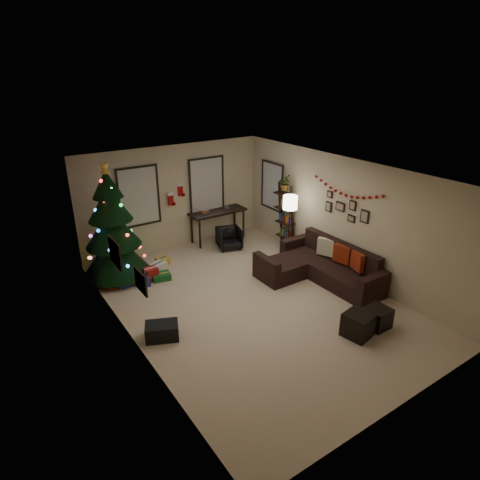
% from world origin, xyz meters
% --- Properties ---
extents(floor, '(7.00, 7.00, 0.00)m').
position_xyz_m(floor, '(0.00, 0.00, 0.00)').
color(floor, beige).
rests_on(floor, ground).
extents(ceiling, '(7.00, 7.00, 0.00)m').
position_xyz_m(ceiling, '(0.00, 0.00, 2.70)').
color(ceiling, white).
rests_on(ceiling, floor).
extents(wall_back, '(5.00, 0.00, 5.00)m').
position_xyz_m(wall_back, '(0.00, 3.50, 1.35)').
color(wall_back, beige).
rests_on(wall_back, floor).
extents(wall_front, '(5.00, 0.00, 5.00)m').
position_xyz_m(wall_front, '(0.00, -3.50, 1.35)').
color(wall_front, beige).
rests_on(wall_front, floor).
extents(wall_left, '(0.00, 7.00, 7.00)m').
position_xyz_m(wall_left, '(-2.50, 0.00, 1.35)').
color(wall_left, beige).
rests_on(wall_left, floor).
extents(wall_right, '(0.00, 7.00, 7.00)m').
position_xyz_m(wall_right, '(2.50, 0.00, 1.35)').
color(wall_right, beige).
rests_on(wall_right, floor).
extents(window_back_left, '(1.05, 0.06, 1.50)m').
position_xyz_m(window_back_left, '(-0.95, 3.47, 1.55)').
color(window_back_left, '#728CB2').
rests_on(window_back_left, wall_back).
extents(window_back_right, '(1.05, 0.06, 1.50)m').
position_xyz_m(window_back_right, '(0.95, 3.47, 1.55)').
color(window_back_right, '#728CB2').
rests_on(window_back_right, wall_back).
extents(window_right_wall, '(0.06, 0.90, 1.30)m').
position_xyz_m(window_right_wall, '(2.47, 2.55, 1.50)').
color(window_right_wall, '#728CB2').
rests_on(window_right_wall, wall_right).
extents(christmas_tree, '(1.47, 1.47, 2.73)m').
position_xyz_m(christmas_tree, '(-1.94, 2.59, 1.13)').
color(christmas_tree, black).
rests_on(christmas_tree, floor).
extents(presents, '(1.50, 1.01, 0.30)m').
position_xyz_m(presents, '(-1.41, 2.23, 0.12)').
color(presents, navy).
rests_on(presents, floor).
extents(sofa, '(1.78, 2.59, 0.84)m').
position_xyz_m(sofa, '(1.86, -0.01, 0.27)').
color(sofa, black).
rests_on(sofa, floor).
extents(pillow_red_a, '(0.23, 0.42, 0.40)m').
position_xyz_m(pillow_red_a, '(2.21, -0.76, 0.64)').
color(pillow_red_a, maroon).
rests_on(pillow_red_a, sofa).
extents(pillow_red_b, '(0.18, 0.42, 0.41)m').
position_xyz_m(pillow_red_b, '(2.21, -0.33, 0.64)').
color(pillow_red_b, maroon).
rests_on(pillow_red_b, sofa).
extents(pillow_cream, '(0.26, 0.41, 0.40)m').
position_xyz_m(pillow_cream, '(2.21, 0.17, 0.63)').
color(pillow_cream, beige).
rests_on(pillow_cream, sofa).
extents(ottoman_near, '(0.54, 0.54, 0.45)m').
position_xyz_m(ottoman_near, '(0.90, -2.00, 0.22)').
color(ottoman_near, black).
rests_on(ottoman_near, floor).
extents(ottoman_far, '(0.42, 0.42, 0.39)m').
position_xyz_m(ottoman_far, '(1.41, -2.02, 0.20)').
color(ottoman_far, black).
rests_on(ottoman_far, floor).
extents(desk, '(1.58, 0.57, 0.85)m').
position_xyz_m(desk, '(1.13, 3.22, 0.75)').
color(desk, black).
rests_on(desk, floor).
extents(desk_chair, '(0.68, 0.65, 0.57)m').
position_xyz_m(desk_chair, '(1.08, 2.57, 0.28)').
color(desk_chair, black).
rests_on(desk_chair, floor).
extents(bookshelf, '(0.30, 0.52, 1.77)m').
position_xyz_m(bookshelf, '(2.30, 1.74, 0.86)').
color(bookshelf, black).
rests_on(bookshelf, floor).
extents(potted_plant, '(0.59, 0.60, 0.50)m').
position_xyz_m(potted_plant, '(2.30, 1.86, 1.81)').
color(potted_plant, '#4C4C4C').
rests_on(potted_plant, bookshelf).
extents(floor_lamp, '(0.35, 0.35, 1.64)m').
position_xyz_m(floor_lamp, '(1.95, 1.20, 1.37)').
color(floor_lamp, black).
rests_on(floor_lamp, floor).
extents(art_map, '(0.04, 0.60, 0.50)m').
position_xyz_m(art_map, '(-2.48, 0.68, 1.48)').
color(art_map, black).
rests_on(art_map, wall_left).
extents(art_abstract, '(0.04, 0.45, 0.35)m').
position_xyz_m(art_abstract, '(-2.48, -0.51, 1.45)').
color(art_abstract, black).
rests_on(art_abstract, wall_left).
extents(gallery, '(0.03, 1.25, 0.54)m').
position_xyz_m(gallery, '(2.48, -0.07, 1.57)').
color(gallery, black).
rests_on(gallery, wall_right).
extents(garland, '(0.08, 1.90, 0.30)m').
position_xyz_m(garland, '(2.45, -0.06, 2.00)').
color(garland, '#A5140C').
rests_on(garland, wall_right).
extents(stocking_left, '(0.20, 0.05, 0.36)m').
position_xyz_m(stocking_left, '(-0.14, 3.39, 1.38)').
color(stocking_left, '#990F0C').
rests_on(stocking_left, wall_back).
extents(stocking_right, '(0.20, 0.05, 0.36)m').
position_xyz_m(stocking_right, '(0.19, 3.49, 1.54)').
color(stocking_right, '#990F0C').
rests_on(stocking_right, wall_back).
extents(storage_bin, '(0.68, 0.59, 0.29)m').
position_xyz_m(storage_bin, '(-2.05, -0.11, 0.14)').
color(storage_bin, black).
rests_on(storage_bin, floor).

